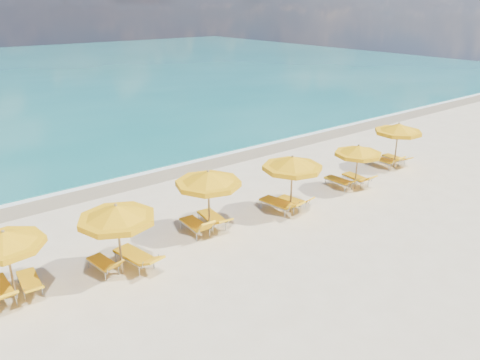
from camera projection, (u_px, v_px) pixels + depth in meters
ground_plane at (262, 217)px, 19.53m from camera, size 120.00×120.00×0.00m
wet_sand_band at (172, 170)px, 24.96m from camera, size 120.00×2.60×0.01m
foam_line at (164, 166)px, 25.55m from camera, size 120.00×1.20×0.03m
whitecap_near at (6, 149)px, 28.53m from camera, size 14.00×0.36×0.05m
whitecap_far at (155, 102)px, 41.76m from camera, size 18.00×0.30×0.05m
umbrella_1 at (5, 240)px, 13.51m from camera, size 2.82×2.82×2.31m
umbrella_2 at (117, 214)px, 14.71m from camera, size 2.72×2.72×2.52m
umbrella_3 at (208, 179)px, 17.53m from camera, size 2.73×2.73×2.56m
umbrella_4 at (292, 164)px, 19.24m from camera, size 2.83×2.83×2.54m
umbrella_5 at (358, 151)px, 21.77m from camera, size 2.44×2.44×2.23m
umbrella_6 at (398, 129)px, 24.66m from camera, size 3.14×3.14×2.48m
lounger_1_left at (0, 293)px, 14.02m from camera, size 0.70×2.00×0.85m
lounger_1_right at (30, 284)px, 14.54m from camera, size 0.70×1.78×0.63m
lounger_2_left at (104, 267)px, 15.50m from camera, size 0.75×1.66×0.77m
lounger_2_right at (135, 260)px, 15.83m from camera, size 1.03×2.16×0.77m
lounger_3_left at (196, 228)px, 18.06m from camera, size 0.73×1.85×0.91m
lounger_3_right at (212, 221)px, 18.64m from camera, size 0.87×2.02×0.78m
lounger_4_left at (278, 206)px, 19.93m from camera, size 0.92×2.12×0.80m
lounger_4_right at (293, 203)px, 20.34m from camera, size 0.80×1.70×0.73m
lounger_5_left at (339, 183)px, 22.52m from camera, size 0.67×1.84×0.77m
lounger_5_right at (356, 180)px, 22.93m from camera, size 0.73×1.83×0.76m
lounger_6_left at (383, 163)px, 25.34m from camera, size 0.72×2.01×0.87m
lounger_6_right at (394, 160)px, 25.89m from camera, size 0.73×1.76×0.63m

